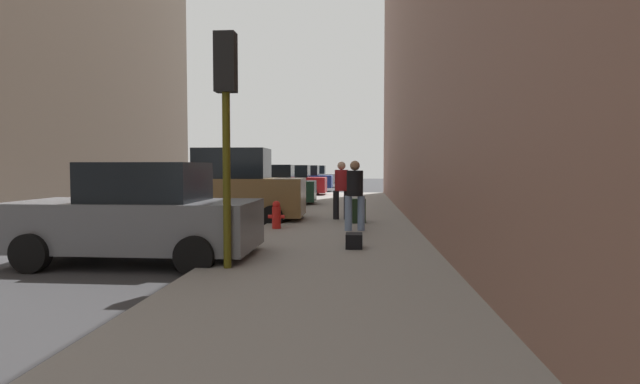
{
  "coord_description": "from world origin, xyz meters",
  "views": [
    {
      "loc": [
        6.52,
        -10.09,
        1.72
      ],
      "look_at": [
        5.32,
        5.4,
        0.92
      ],
      "focal_mm": 28.0,
      "sensor_mm": 36.0,
      "label": 1
    }
  ],
  "objects_px": {
    "parked_bronze_suv": "(228,190)",
    "parked_red_hatchback": "(289,182)",
    "pedestrian_in_red_jacket": "(341,187)",
    "pedestrian_in_jeans": "(355,192)",
    "parked_gray_coupe": "(139,216)",
    "parked_silver_sedan": "(312,177)",
    "parked_dark_green_sedan": "(267,187)",
    "duffel_bag": "(354,241)",
    "parked_blue_sedan": "(302,179)",
    "rolling_suitcase": "(358,210)",
    "traffic_light": "(226,98)",
    "fire_hydrant": "(276,215)"
  },
  "relations": [
    {
      "from": "parked_gray_coupe",
      "to": "fire_hydrant",
      "type": "height_order",
      "value": "parked_gray_coupe"
    },
    {
      "from": "rolling_suitcase",
      "to": "parked_gray_coupe",
      "type": "bearing_deg",
      "value": -125.31
    },
    {
      "from": "parked_silver_sedan",
      "to": "pedestrian_in_red_jacket",
      "type": "xyz_separation_m",
      "value": [
        3.37,
        -26.35,
        0.26
      ]
    },
    {
      "from": "parked_dark_green_sedan",
      "to": "traffic_light",
      "type": "bearing_deg",
      "value": -82.06
    },
    {
      "from": "parked_blue_sedan",
      "to": "traffic_light",
      "type": "height_order",
      "value": "traffic_light"
    },
    {
      "from": "parked_bronze_suv",
      "to": "parked_red_hatchback",
      "type": "bearing_deg",
      "value": 90.0
    },
    {
      "from": "parked_blue_sedan",
      "to": "parked_gray_coupe",
      "type": "bearing_deg",
      "value": -90.0
    },
    {
      "from": "parked_blue_sedan",
      "to": "traffic_light",
      "type": "xyz_separation_m",
      "value": [
        1.85,
        -26.58,
        1.91
      ]
    },
    {
      "from": "parked_blue_sedan",
      "to": "duffel_bag",
      "type": "xyz_separation_m",
      "value": [
        3.79,
        -24.54,
        -0.56
      ]
    },
    {
      "from": "duffel_bag",
      "to": "traffic_light",
      "type": "bearing_deg",
      "value": -133.63
    },
    {
      "from": "pedestrian_in_red_jacket",
      "to": "pedestrian_in_jeans",
      "type": "bearing_deg",
      "value": -80.77
    },
    {
      "from": "pedestrian_in_red_jacket",
      "to": "duffel_bag",
      "type": "xyz_separation_m",
      "value": [
        0.43,
        -5.19,
        -0.81
      ]
    },
    {
      "from": "parked_silver_sedan",
      "to": "parked_blue_sedan",
      "type": "bearing_deg",
      "value": -90.0
    },
    {
      "from": "pedestrian_in_jeans",
      "to": "rolling_suitcase",
      "type": "distance_m",
      "value": 1.89
    },
    {
      "from": "parked_dark_green_sedan",
      "to": "duffel_bag",
      "type": "distance_m",
      "value": 11.89
    },
    {
      "from": "parked_dark_green_sedan",
      "to": "parked_gray_coupe",
      "type": "bearing_deg",
      "value": -90.0
    },
    {
      "from": "parked_dark_green_sedan",
      "to": "parked_red_hatchback",
      "type": "relative_size",
      "value": 1.01
    },
    {
      "from": "parked_gray_coupe",
      "to": "parked_red_hatchback",
      "type": "bearing_deg",
      "value": 90.0
    },
    {
      "from": "fire_hydrant",
      "to": "pedestrian_in_jeans",
      "type": "xyz_separation_m",
      "value": [
        1.98,
        -0.24,
        0.61
      ]
    },
    {
      "from": "traffic_light",
      "to": "pedestrian_in_red_jacket",
      "type": "height_order",
      "value": "traffic_light"
    },
    {
      "from": "fire_hydrant",
      "to": "pedestrian_in_jeans",
      "type": "bearing_deg",
      "value": -6.89
    },
    {
      "from": "parked_gray_coupe",
      "to": "traffic_light",
      "type": "distance_m",
      "value": 2.84
    },
    {
      "from": "parked_blue_sedan",
      "to": "rolling_suitcase",
      "type": "xyz_separation_m",
      "value": [
        3.85,
        -20.14,
        -0.36
      ]
    },
    {
      "from": "parked_bronze_suv",
      "to": "parked_dark_green_sedan",
      "type": "distance_m",
      "value": 6.3
    },
    {
      "from": "parked_blue_sedan",
      "to": "fire_hydrant",
      "type": "height_order",
      "value": "parked_blue_sedan"
    },
    {
      "from": "parked_blue_sedan",
      "to": "rolling_suitcase",
      "type": "distance_m",
      "value": 20.51
    },
    {
      "from": "traffic_light",
      "to": "rolling_suitcase",
      "type": "height_order",
      "value": "traffic_light"
    },
    {
      "from": "parked_silver_sedan",
      "to": "fire_hydrant",
      "type": "height_order",
      "value": "parked_silver_sedan"
    },
    {
      "from": "parked_red_hatchback",
      "to": "pedestrian_in_jeans",
      "type": "xyz_separation_m",
      "value": [
        3.78,
        -15.49,
        0.26
      ]
    },
    {
      "from": "parked_blue_sedan",
      "to": "pedestrian_in_red_jacket",
      "type": "distance_m",
      "value": 19.65
    },
    {
      "from": "parked_silver_sedan",
      "to": "parked_red_hatchback",
      "type": "bearing_deg",
      "value": -90.0
    },
    {
      "from": "rolling_suitcase",
      "to": "duffel_bag",
      "type": "distance_m",
      "value": 4.41
    },
    {
      "from": "parked_dark_green_sedan",
      "to": "parked_silver_sedan",
      "type": "xyz_separation_m",
      "value": [
        0.0,
        20.28,
        0.0
      ]
    },
    {
      "from": "parked_red_hatchback",
      "to": "parked_silver_sedan",
      "type": "distance_m",
      "value": 13.42
    },
    {
      "from": "parked_gray_coupe",
      "to": "parked_dark_green_sedan",
      "type": "distance_m",
      "value": 12.29
    },
    {
      "from": "parked_dark_green_sedan",
      "to": "pedestrian_in_jeans",
      "type": "xyz_separation_m",
      "value": [
        3.78,
        -8.63,
        0.26
      ]
    },
    {
      "from": "parked_dark_green_sedan",
      "to": "parked_blue_sedan",
      "type": "distance_m",
      "value": 13.29
    },
    {
      "from": "parked_dark_green_sedan",
      "to": "parked_red_hatchback",
      "type": "bearing_deg",
      "value": 90.0
    },
    {
      "from": "fire_hydrant",
      "to": "parked_bronze_suv",
      "type": "bearing_deg",
      "value": 130.7
    },
    {
      "from": "parked_bronze_suv",
      "to": "parked_blue_sedan",
      "type": "distance_m",
      "value": 19.58
    },
    {
      "from": "pedestrian_in_red_jacket",
      "to": "parked_bronze_suv",
      "type": "bearing_deg",
      "value": -176.14
    },
    {
      "from": "parked_gray_coupe",
      "to": "fire_hydrant",
      "type": "xyz_separation_m",
      "value": [
        1.8,
        3.9,
        -0.35
      ]
    },
    {
      "from": "pedestrian_in_red_jacket",
      "to": "rolling_suitcase",
      "type": "height_order",
      "value": "pedestrian_in_red_jacket"
    },
    {
      "from": "parked_bronze_suv",
      "to": "parked_gray_coupe",
      "type": "bearing_deg",
      "value": -90.0
    },
    {
      "from": "parked_red_hatchback",
      "to": "parked_blue_sedan",
      "type": "distance_m",
      "value": 6.43
    },
    {
      "from": "parked_gray_coupe",
      "to": "pedestrian_in_jeans",
      "type": "xyz_separation_m",
      "value": [
        3.78,
        3.66,
        0.26
      ]
    },
    {
      "from": "parked_gray_coupe",
      "to": "traffic_light",
      "type": "xyz_separation_m",
      "value": [
        1.85,
        -1.0,
        1.91
      ]
    },
    {
      "from": "parked_dark_green_sedan",
      "to": "parked_silver_sedan",
      "type": "distance_m",
      "value": 20.28
    },
    {
      "from": "parked_blue_sedan",
      "to": "parked_bronze_suv",
      "type": "bearing_deg",
      "value": -90.0
    },
    {
      "from": "parked_gray_coupe",
      "to": "parked_silver_sedan",
      "type": "relative_size",
      "value": 1.0
    }
  ]
}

